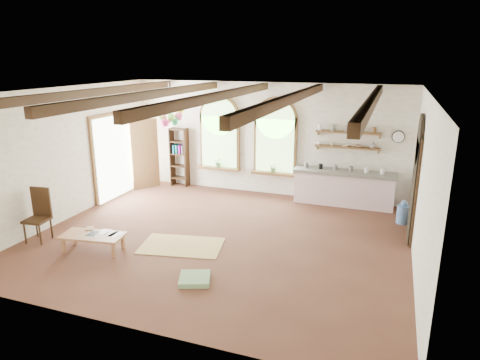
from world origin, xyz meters
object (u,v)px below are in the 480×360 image
at_px(kitchen_counter, 344,188).
at_px(coffee_table, 93,236).
at_px(balloon_cluster, 170,115).
at_px(side_chair, 39,226).

distance_m(kitchen_counter, coffee_table, 6.51).
xyz_separation_m(kitchen_counter, balloon_cluster, (-4.71, -0.90, 1.85)).
relative_size(kitchen_counter, coffee_table, 1.99).
relative_size(kitchen_counter, side_chair, 2.30).
height_order(kitchen_counter, balloon_cluster, balloon_cluster).
bearing_deg(balloon_cluster, kitchen_counter, 10.78).
bearing_deg(coffee_table, side_chair, 178.38).
relative_size(coffee_table, balloon_cluster, 1.18).
bearing_deg(side_chair, coffee_table, -1.62).
distance_m(side_chair, balloon_cluster, 4.43).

